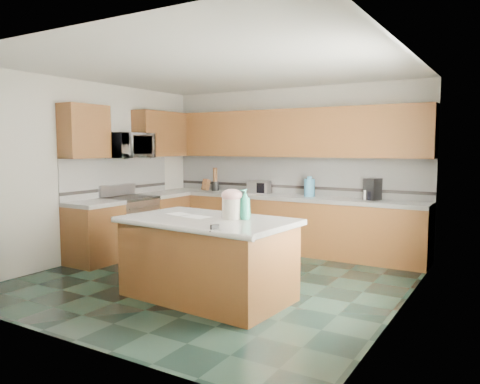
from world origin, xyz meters
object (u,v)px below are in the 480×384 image
Objects in this scene: island_base at (208,261)px; soap_bottle_island at (245,204)px; knife_block at (206,185)px; toaster_oven at (259,187)px; coffee_maker at (373,189)px; island_top at (207,221)px; treat_jar at (232,209)px.

island_base is 0.79m from soap_bottle_island.
knife_block reaches higher than toaster_oven.
soap_bottle_island is at bearing 23.87° from island_base.
knife_block is at bearing 153.92° from soap_bottle_island.
toaster_oven is at bearing -157.98° from coffee_maker.
knife_block is (-1.94, 2.72, 0.13)m from island_top.
knife_block is at bearing 129.55° from island_base.
island_base is 5.57× the size of coffee_maker.
coffee_maker is (1.10, 2.75, 0.19)m from island_top.
island_top is at bearing -150.75° from treat_jar.
soap_bottle_island is at bearing -75.80° from toaster_oven.
treat_jar is 0.68× the size of soap_bottle_island.
soap_bottle_island is at bearing -83.87° from coffee_maker.
island_top is 3.34m from knife_block.
toaster_oven is (-0.83, 2.72, 0.14)m from island_top.
island_base is at bearing -50.69° from knife_block.
toaster_oven is (1.11, 0.00, 0.00)m from knife_block.
coffee_maker is at bearing 81.54° from treat_jar.
island_top is 5.27× the size of toaster_oven.
coffee_maker reaches higher than island_top.
island_top is 0.47m from soap_bottle_island.
coffee_maker is at bearing -10.46° from toaster_oven.
island_base is 8.01× the size of treat_jar.
soap_bottle_island is (0.41, 0.15, 0.66)m from island_base.
soap_bottle_island is (0.41, 0.15, 0.20)m from island_top.
coffee_maker reaches higher than knife_block.
toaster_oven is at bearing 121.64° from treat_jar.
treat_jar is at bearing -86.42° from coffee_maker.
coffee_maker reaches higher than treat_jar.
toaster_oven is at bearing 3.85° from knife_block.
island_top is at bearing 4.10° from island_base.
coffee_maker is at bearing 72.24° from island_top.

